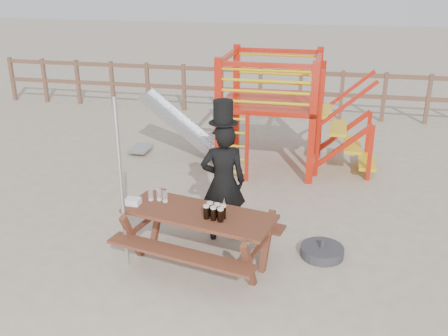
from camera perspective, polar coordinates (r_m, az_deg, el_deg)
ground at (r=6.42m, az=-1.00°, el=-10.64°), size 60.00×60.00×0.00m
back_fence at (r=12.64m, az=6.44°, el=9.21°), size 15.09×0.09×1.20m
playground_fort at (r=9.24m, az=4.89°, el=6.79°), size 4.71×1.84×2.10m
picnic_table at (r=6.18m, az=-2.86°, el=-7.24°), size 2.06×1.62×0.71m
man_with_hat at (r=6.58m, az=-0.09°, el=-1.31°), size 0.69×0.56×1.93m
metal_pole at (r=6.00m, az=-11.66°, el=-2.02°), size 0.05×0.05×2.14m
parasol_base at (r=6.63m, az=11.13°, el=-9.33°), size 0.56×0.56×0.24m
paper_bag at (r=6.33m, az=-10.36°, el=-3.77°), size 0.19×0.15×0.08m
stout_pints at (r=5.87m, az=-1.03°, el=-5.02°), size 0.26×0.20×0.17m
empty_glasses at (r=6.36m, az=-7.52°, el=-3.18°), size 0.26×0.10×0.15m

